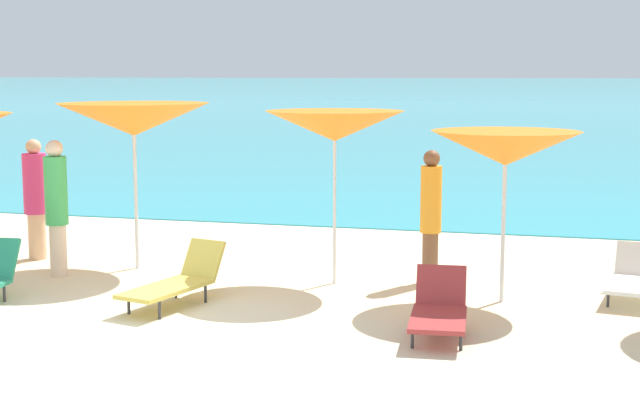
{
  "coord_description": "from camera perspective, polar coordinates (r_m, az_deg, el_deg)",
  "views": [
    {
      "loc": [
        4.42,
        -9.08,
        2.8
      ],
      "look_at": [
        1.51,
        2.03,
        1.2
      ],
      "focal_mm": 51.55,
      "sensor_mm": 36.0,
      "label": 1
    }
  ],
  "objects": [
    {
      "name": "umbrella_2",
      "position": [
        13.25,
        -11.49,
        4.91
      ],
      "size": [
        2.35,
        2.35,
        2.37
      ],
      "color": "silver",
      "rests_on": "ground_plane"
    },
    {
      "name": "lounge_chair_4",
      "position": [
        12.04,
        18.86,
        -4.6
      ],
      "size": [
        0.73,
        1.34,
        0.64
      ],
      "rotation": [
        0.0,
        0.0,
        -0.16
      ],
      "color": "white",
      "rests_on": "ground_plane"
    },
    {
      "name": "lounge_chair_3",
      "position": [
        11.26,
        -8.9,
        -4.96
      ],
      "size": [
        0.89,
        1.61,
        0.71
      ],
      "rotation": [
        0.0,
        0.0,
        -0.26
      ],
      "color": "#D8BF4C",
      "rests_on": "ground_plane"
    },
    {
      "name": "ocean_water",
      "position": [
        236.04,
        13.69,
        7.03
      ],
      "size": [
        650.0,
        440.0,
        0.02
      ],
      "primitive_type": "cube",
      "color": "#2DADBC",
      "rests_on": "ground_plane"
    },
    {
      "name": "umbrella_3",
      "position": [
        12.03,
        0.92,
        4.6
      ],
      "size": [
        1.91,
        1.91,
        2.3
      ],
      "color": "silver",
      "rests_on": "ground_plane"
    },
    {
      "name": "umbrella_4",
      "position": [
        11.28,
        11.44,
        3.15
      ],
      "size": [
        1.9,
        1.9,
        2.1
      ],
      "color": "silver",
      "rests_on": "ground_plane"
    },
    {
      "name": "ground_plane",
      "position": [
        19.81,
        1.6,
        -0.64
      ],
      "size": [
        50.0,
        100.0,
        0.3
      ],
      "primitive_type": "cube",
      "color": "beige"
    },
    {
      "name": "beachgoer_0",
      "position": [
        12.28,
        6.9,
        -0.7
      ],
      "size": [
        0.28,
        0.28,
        1.79
      ],
      "rotation": [
        0.0,
        0.0,
        3.27
      ],
      "color": "brown",
      "rests_on": "ground_plane"
    },
    {
      "name": "lounge_chair_2",
      "position": [
        9.96,
        7.4,
        -6.74
      ],
      "size": [
        0.67,
        1.33,
        0.66
      ],
      "rotation": [
        0.0,
        0.0,
        0.08
      ],
      "color": "#A53333",
      "rests_on": "ground_plane"
    },
    {
      "name": "beachgoer_2",
      "position": [
        14.41,
        -17.25,
        0.24
      ],
      "size": [
        0.35,
        0.35,
        1.81
      ],
      "rotation": [
        0.0,
        0.0,
        5.61
      ],
      "color": "#DBAA84",
      "rests_on": "ground_plane"
    },
    {
      "name": "beachgoer_3",
      "position": [
        13.1,
        -16.04,
        -0.2
      ],
      "size": [
        0.31,
        0.31,
        1.89
      ],
      "rotation": [
        0.0,
        0.0,
        4.75
      ],
      "color": "beige",
      "rests_on": "ground_plane"
    }
  ]
}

